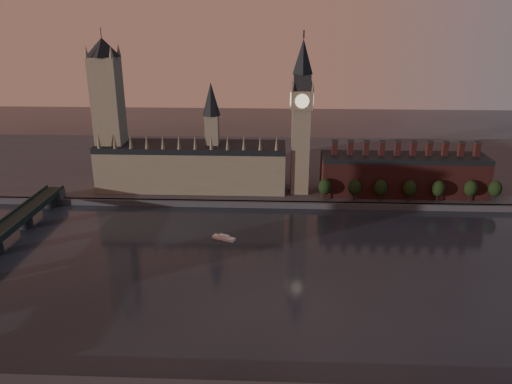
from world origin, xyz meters
TOP-DOWN VIEW (x-y plane):
  - ground at (0.00, 0.00)m, footprint 900.00×900.00m
  - north_bank at (0.00, 178.04)m, footprint 900.00×182.00m
  - palace_of_westminster at (-64.41, 114.91)m, footprint 130.00×30.30m
  - victoria_tower at (-120.00, 115.00)m, footprint 24.00×24.00m
  - big_ben at (10.00, 110.00)m, footprint 15.00×15.00m
  - chimney_block at (80.00, 110.00)m, footprint 110.00×25.00m
  - embankment_tree_0 at (26.22, 94.36)m, footprint 8.60×8.60m
  - embankment_tree_1 at (45.39, 94.05)m, footprint 8.60×8.60m
  - embankment_tree_2 at (62.37, 94.32)m, footprint 8.60×8.60m
  - embankment_tree_3 at (81.02, 93.56)m, footprint 8.60×8.60m
  - embankment_tree_4 at (99.65, 94.00)m, footprint 8.60×8.60m
  - embankment_tree_5 at (120.89, 95.30)m, footprint 8.60×8.60m
  - embankment_tree_6 at (136.57, 95.44)m, footprint 8.60×8.60m
  - river_boat at (-35.06, 39.48)m, footprint 13.72×9.07m

SIDE VIEW (x-z plane):
  - ground at x=0.00m, z-range 0.00..0.00m
  - river_boat at x=-35.06m, z-range -0.31..2.36m
  - north_bank at x=0.00m, z-range 0.00..4.00m
  - embankment_tree_0 at x=26.22m, z-range 6.03..20.91m
  - embankment_tree_1 at x=45.39m, z-range 6.03..20.91m
  - embankment_tree_2 at x=62.37m, z-range 6.03..20.91m
  - embankment_tree_3 at x=81.02m, z-range 6.03..20.91m
  - embankment_tree_4 at x=99.65m, z-range 6.03..20.91m
  - embankment_tree_5 at x=120.89m, z-range 6.03..20.91m
  - embankment_tree_6 at x=136.57m, z-range 6.03..20.91m
  - chimney_block at x=80.00m, z-range -0.68..36.32m
  - palace_of_westminster at x=-64.41m, z-range -15.37..58.63m
  - big_ben at x=10.00m, z-range 3.33..110.33m
  - victoria_tower at x=-120.00m, z-range 5.09..113.09m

